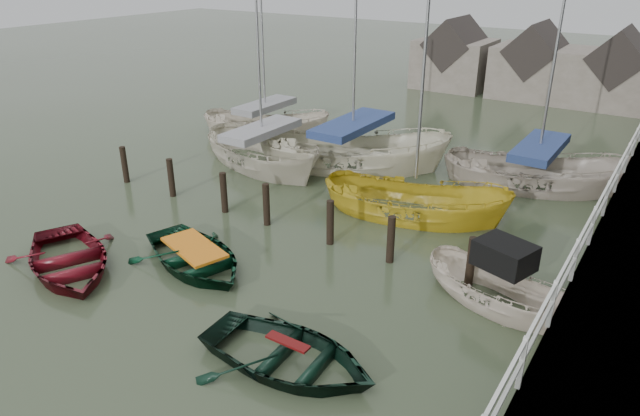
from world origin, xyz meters
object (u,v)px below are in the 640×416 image
Objects in this scene: sailboat_c at (413,215)px; sailboat_d at (534,186)px; rowboat_green at (196,266)px; sailboat_e at (266,134)px; sailboat_b at (352,165)px; rowboat_red at (70,270)px; sailboat_a at (263,165)px; motorboat at (496,302)px; rowboat_dkgreen at (288,366)px.

sailboat_d is (2.69, 4.78, 0.05)m from sailboat_c.
rowboat_green is 0.42× the size of sailboat_e.
rowboat_red is at bearing 145.53° from sailboat_b.
rowboat_green is at bearing -171.51° from sailboat_e.
sailboat_e is at bearing 53.85° from sailboat_c.
sailboat_c is (7.16, -0.98, -0.05)m from sailboat_a.
rowboat_green is 9.42m from sailboat_b.
rowboat_red is 16.09m from sailboat_d.
sailboat_b is 1.37× the size of sailboat_e.
sailboat_b reaches higher than rowboat_green.
sailboat_c is at bearing -11.25° from rowboat_red.
sailboat_c is (3.62, 6.44, 0.01)m from rowboat_green.
motorboat is at bearing -96.68° from sailboat_a.
rowboat_red is 0.37× the size of sailboat_c.
sailboat_b reaches higher than sailboat_a.
rowboat_dkgreen is 8.49m from sailboat_c.
sailboat_a is at bearing 70.87° from sailboat_c.
rowboat_red is at bearing 132.42° from motorboat.
sailboat_e reaches higher than motorboat.
motorboat is 5.47m from sailboat_c.
sailboat_b is 5.93m from sailboat_e.
rowboat_red is 1.05× the size of rowboat_green.
sailboat_e reaches higher than rowboat_green.
sailboat_e is at bearing 76.73° from motorboat.
sailboat_b is 7.04m from sailboat_d.
rowboat_red reaches higher than rowboat_green.
sailboat_a is at bearing 99.80° from sailboat_b.
sailboat_c reaches higher than sailboat_e.
sailboat_c is 5.49m from sailboat_d.
motorboat is 12.10m from sailboat_a.
sailboat_d reaches higher than sailboat_e.
rowboat_red is at bearing 144.58° from rowboat_green.
rowboat_red is 11.40m from motorboat.
rowboat_green is (2.76, 2.07, 0.00)m from rowboat_red.
rowboat_dkgreen is 0.30× the size of sailboat_b.
rowboat_green is at bearing 139.35° from sailboat_c.
rowboat_green is 0.31× the size of sailboat_b.
sailboat_b reaches higher than rowboat_red.
sailboat_e is at bearing 74.80° from sailboat_d.
sailboat_e reaches higher than rowboat_red.
sailboat_d is at bearing -8.71° from rowboat_red.
sailboat_c reaches higher than rowboat_green.
sailboat_e is (-12.51, -0.24, -0.00)m from sailboat_d.
sailboat_e is (-3.44, 13.05, 0.06)m from rowboat_red.
sailboat_d reaches higher than rowboat_dkgreen.
rowboat_green is at bearing 159.70° from sailboat_b.
rowboat_dkgreen is at bearing -178.93° from sailboat_b.
rowboat_green is at bearing -138.17° from sailboat_a.
sailboat_b is at bearing 14.40° from rowboat_red.
rowboat_red is 7.43m from rowboat_dkgreen.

